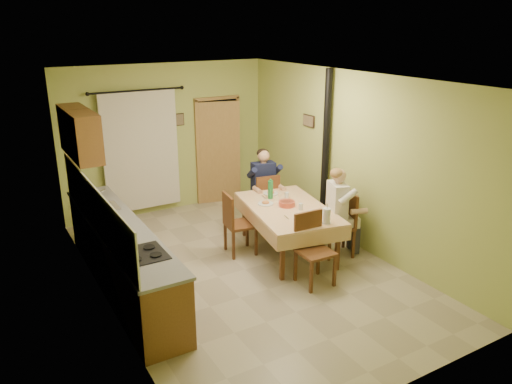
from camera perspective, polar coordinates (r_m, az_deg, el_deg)
floor at (r=7.52m, az=-1.27°, el=-8.85°), size 4.00×6.00×0.01m
room_shell at (r=6.87m, az=-1.38°, el=4.72°), size 4.04×6.04×2.82m
kitchen_run at (r=7.08m, az=-15.17°, el=-7.05°), size 0.64×3.64×1.56m
upper_cabinets at (r=7.81m, az=-19.53°, el=6.36°), size 0.35×1.40×0.70m
curtain at (r=9.40m, az=-13.00°, el=4.63°), size 1.70×0.07×2.22m
doorway at (r=10.04m, az=-4.27°, el=4.73°), size 0.96×0.25×2.15m
dining_table at (r=7.94m, az=3.63°, el=-4.29°), size 1.48×2.11×0.76m
tableware at (r=7.71m, az=4.14°, el=-1.55°), size 0.71×1.68×0.33m
chair_far at (r=8.92m, az=0.93°, el=-2.19°), size 0.49×0.49×0.99m
chair_near at (r=7.09m, az=6.68°, el=-8.17°), size 0.46×0.46×1.01m
chair_right at (r=7.99m, az=9.36°, el=-5.06°), size 0.57×0.57×1.02m
chair_left at (r=7.92m, az=-1.90°, el=-5.02°), size 0.49×0.49×1.00m
man_far at (r=8.74m, az=0.91°, el=1.44°), size 0.62×0.52×1.39m
man_right at (r=7.76m, az=9.48°, el=-1.11°), size 0.57×0.64×1.39m
stove_flue at (r=8.58m, az=7.84°, el=1.95°), size 0.24×0.24×2.80m
picture_back at (r=9.62m, az=-8.78°, el=8.19°), size 0.19×0.03×0.23m
picture_right at (r=8.89m, az=6.05°, el=8.10°), size 0.03×0.31×0.21m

